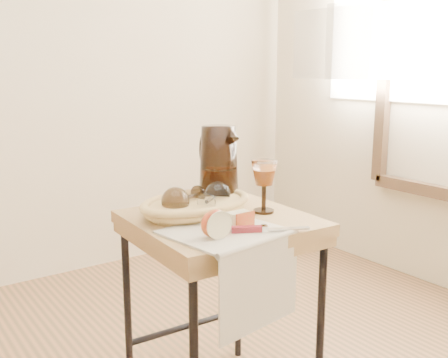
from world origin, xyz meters
TOP-DOWN VIEW (x-y plane):
  - side_table at (0.36, 0.40)m, footprint 0.52×0.52m
  - tea_towel at (0.28, 0.27)m, footprint 0.32×0.30m
  - bread_basket at (0.32, 0.46)m, footprint 0.35×0.26m
  - goblet_lying_a at (0.29, 0.47)m, footprint 0.16×0.12m
  - goblet_lying_b at (0.36, 0.44)m, footprint 0.15×0.14m
  - pitcher at (0.46, 0.54)m, footprint 0.23×0.29m
  - wine_goblet at (0.50, 0.36)m, footprint 0.09×0.09m
  - apple_half at (0.23, 0.24)m, footprint 0.08×0.04m
  - apple_wedge at (0.34, 0.28)m, footprint 0.06×0.04m
  - table_knife at (0.37, 0.20)m, footprint 0.20×0.12m

SIDE VIEW (x-z plane):
  - side_table at x=0.36m, z-range 0.00..0.63m
  - tea_towel at x=0.28m, z-range 0.63..0.64m
  - table_knife at x=0.37m, z-range 0.64..0.65m
  - bread_basket at x=0.32m, z-range 0.63..0.68m
  - apple_wedge at x=0.34m, z-range 0.64..0.68m
  - apple_half at x=0.23m, z-range 0.64..0.71m
  - goblet_lying_b at x=0.36m, z-range 0.64..0.72m
  - goblet_lying_a at x=0.29m, z-range 0.64..0.73m
  - wine_goblet at x=0.50m, z-range 0.63..0.80m
  - pitcher at x=0.46m, z-range 0.61..0.91m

